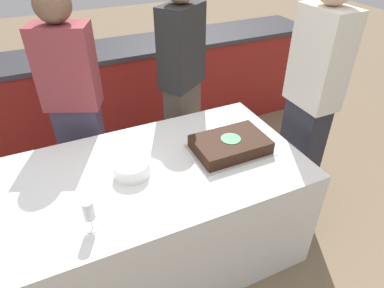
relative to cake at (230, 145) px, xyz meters
name	(u,v)px	position (x,y,z in m)	size (l,w,h in m)	color
ground_plane	(160,251)	(-0.48, 0.03, -0.77)	(14.00, 14.00, 0.00)	#7A664C
back_counter	(101,97)	(-0.48, 1.58, -0.31)	(4.40, 0.58, 0.92)	maroon
dining_table	(157,214)	(-0.48, 0.03, -0.41)	(1.73, 0.96, 0.73)	white
cake	(230,145)	(0.00, 0.00, 0.00)	(0.47, 0.33, 0.09)	#B7B2AD
plate_stack	(132,168)	(-0.60, 0.03, 0.00)	(0.20, 0.20, 0.08)	white
wine_glass	(89,211)	(-0.89, -0.27, 0.07)	(0.07, 0.07, 0.17)	white
side_plate_near_cake	(220,124)	(0.09, 0.29, -0.04)	(0.20, 0.20, 0.00)	white
person_cutting_cake	(182,84)	(0.00, 0.73, 0.09)	(0.39, 0.36, 1.64)	#4C4238
person_seated_right	(310,102)	(0.60, 0.03, 0.14)	(0.22, 0.33, 1.73)	#282833
person_standing_back	(75,107)	(-0.78, 0.73, 0.08)	(0.40, 0.32, 1.62)	#383347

